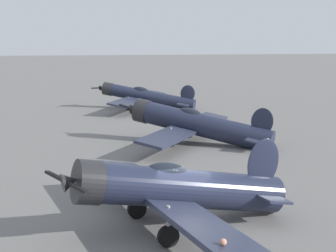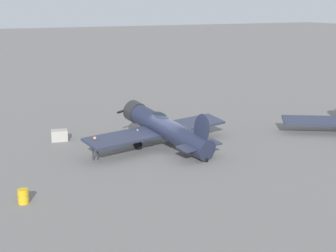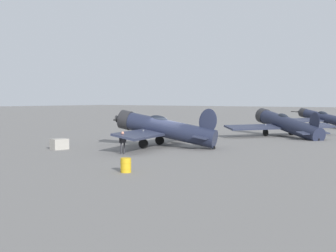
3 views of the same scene
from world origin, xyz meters
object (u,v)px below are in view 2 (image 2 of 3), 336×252
fuel_drum (23,196)px  ground_crew_mechanic (95,146)px  equipment_crate (59,135)px  airplane_foreground (164,128)px

fuel_drum → ground_crew_mechanic: bearing=-137.6°
equipment_crate → fuel_drum: bearing=65.1°
equipment_crate → airplane_foreground: bearing=137.0°
ground_crew_mechanic → equipment_crate: size_ratio=1.15×
airplane_foreground → ground_crew_mechanic: 5.53m
ground_crew_mechanic → equipment_crate: ground_crew_mechanic is taller
equipment_crate → fuel_drum: (5.45, 11.77, -0.03)m
airplane_foreground → equipment_crate: size_ratio=8.63×
ground_crew_mechanic → fuel_drum: ground_crew_mechanic is taller
airplane_foreground → fuel_drum: (11.66, 5.98, -1.18)m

